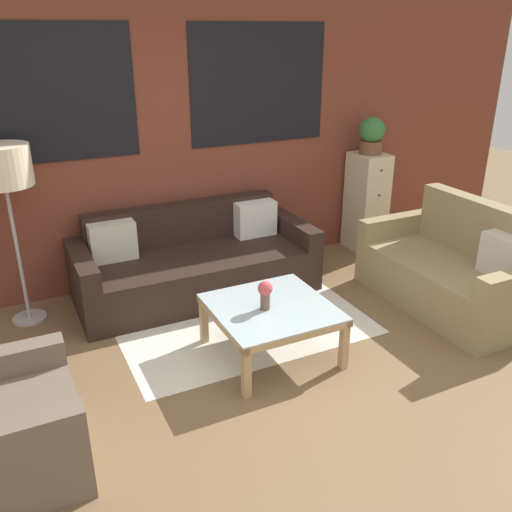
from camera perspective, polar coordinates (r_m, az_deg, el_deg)
name	(u,v)px	position (r m, az deg, el deg)	size (l,w,h in m)	color
ground_plane	(292,415)	(3.63, 3.84, -16.40)	(16.00, 16.00, 0.00)	brown
wall_back_brick	(164,133)	(5.14, -9.67, 12.63)	(8.40, 0.09, 2.80)	brown
rug	(241,321)	(4.62, -1.62, -6.85)	(2.03, 1.41, 0.00)	silver
couch_dark	(195,264)	(5.04, -6.43, -0.87)	(2.17, 0.88, 0.78)	black
settee_vintage	(452,272)	(5.07, 19.94, -1.60)	(0.80, 1.57, 0.92)	#99845B
coffee_table	(271,314)	(4.02, 1.62, -6.08)	(0.85, 0.85, 0.41)	silver
floor_lamp	(3,171)	(4.61, -25.10, 8.08)	(0.44, 0.44, 1.49)	#B2B2B7
drawer_cabinet	(366,202)	(6.07, 11.53, 5.56)	(0.33, 0.42, 1.07)	beige
potted_plant	(372,135)	(5.90, 12.09, 12.33)	(0.26, 0.26, 0.38)	brown
flower_vase	(265,293)	(3.89, 0.98, -3.89)	(0.11, 0.11, 0.22)	brown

